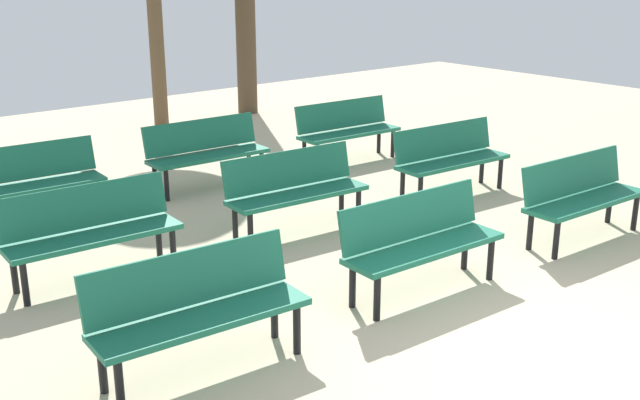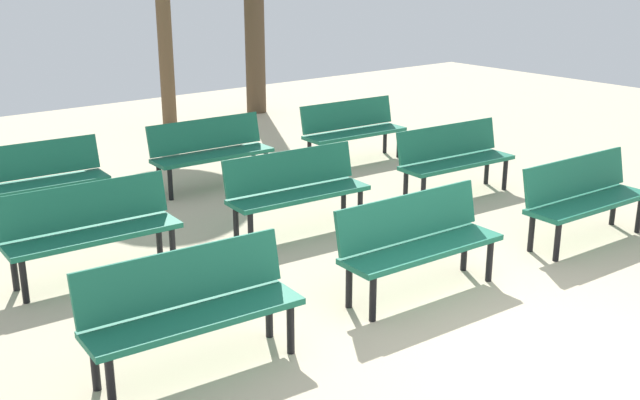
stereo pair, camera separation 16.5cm
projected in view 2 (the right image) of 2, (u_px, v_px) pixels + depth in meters
name	position (u px, v px, depth m)	size (l,w,h in m)	color
ground_plane	(563.00, 363.00, 5.72)	(24.00, 24.00, 0.00)	#BCAD8E
bench_r0_c0	(190.00, 304.00, 5.53)	(1.63, 0.60, 0.87)	#19664C
bench_r0_c1	(417.00, 238.00, 6.81)	(1.62, 0.56, 0.87)	#19664C
bench_r0_c2	(584.00, 194.00, 8.06)	(1.62, 0.56, 0.87)	#19664C
bench_r1_c0	(91.00, 225.00, 7.14)	(1.63, 0.57, 0.87)	#19664C
bench_r1_c1	(296.00, 186.00, 8.34)	(1.63, 0.61, 0.87)	#19664C
bench_r1_c2	(454.00, 156.00, 9.61)	(1.63, 0.60, 0.87)	#19664C
bench_r2_c0	(33.00, 177.00, 8.68)	(1.63, 0.58, 0.87)	#19664C
bench_r2_c1	(210.00, 149.00, 9.96)	(1.62, 0.54, 0.87)	#19664C
bench_r2_c2	(352.00, 127.00, 11.19)	(1.63, 0.57, 0.87)	#19664C
tree_1	(255.00, 39.00, 14.43)	(0.37, 0.37, 2.78)	#4C3A28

